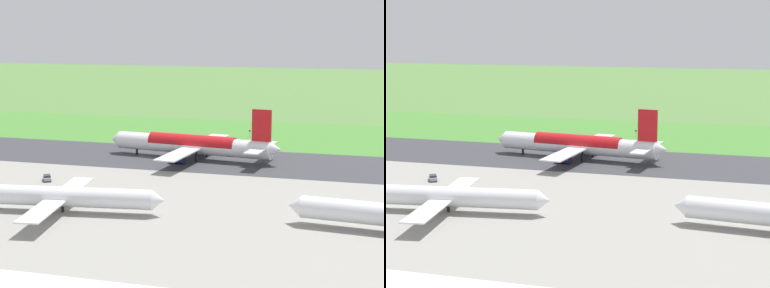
# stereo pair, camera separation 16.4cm
# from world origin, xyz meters

# --- Properties ---
(ground_plane) EXTENTS (800.00, 800.00, 0.00)m
(ground_plane) POSITION_xyz_m (0.00, 0.00, 0.00)
(ground_plane) COLOR #547F3D
(runway_asphalt) EXTENTS (600.00, 34.90, 0.06)m
(runway_asphalt) POSITION_xyz_m (0.00, 0.00, 0.03)
(runway_asphalt) COLOR #38383D
(runway_asphalt) RESTS_ON ground
(apron_concrete) EXTENTS (440.00, 110.00, 0.05)m
(apron_concrete) POSITION_xyz_m (0.00, 61.68, 0.03)
(apron_concrete) COLOR gray
(apron_concrete) RESTS_ON ground
(grass_verge_foreground) EXTENTS (600.00, 80.00, 0.04)m
(grass_verge_foreground) POSITION_xyz_m (0.00, -38.47, 0.02)
(grass_verge_foreground) COLOR #478534
(grass_verge_foreground) RESTS_ON ground
(airliner_main) EXTENTS (54.11, 44.40, 15.88)m
(airliner_main) POSITION_xyz_m (-15.07, 0.05, 4.35)
(airliner_main) COLOR white
(airliner_main) RESTS_ON ground
(airliner_parked_mid) EXTENTS (44.06, 36.16, 12.87)m
(airliner_parked_mid) POSITION_xyz_m (-2.34, 59.81, 3.51)
(airliner_parked_mid) COLOR white
(airliner_parked_mid) RESTS_ON ground
(service_car_ops) EXTENTS (3.75, 4.52, 1.62)m
(service_car_ops) POSITION_xyz_m (13.79, 35.63, 0.84)
(service_car_ops) COLOR gray
(service_car_ops) RESTS_ON ground
(no_stopping_sign) EXTENTS (0.60, 0.10, 2.63)m
(no_stopping_sign) POSITION_xyz_m (-24.57, -40.67, 1.56)
(no_stopping_sign) COLOR slate
(no_stopping_sign) RESTS_ON ground
(traffic_cone_orange) EXTENTS (0.40, 0.40, 0.55)m
(traffic_cone_orange) POSITION_xyz_m (-19.54, -35.55, 0.28)
(traffic_cone_orange) COLOR orange
(traffic_cone_orange) RESTS_ON ground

